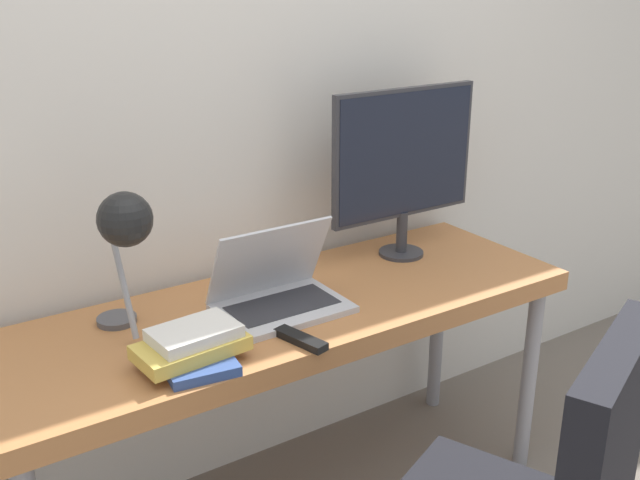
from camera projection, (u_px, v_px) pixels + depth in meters
wall_back at (223, 81)px, 2.18m from camera, size 8.00×0.05×2.60m
desk at (289, 324)px, 2.13m from camera, size 1.69×0.57×0.72m
laptop at (278, 292)px, 2.06m from camera, size 0.34×0.25×0.24m
monitor at (404, 160)px, 2.35m from camera, size 0.53×0.15×0.54m
desk_lamp at (124, 229)px, 1.78m from camera, size 0.13×0.27×0.40m
book_stack at (193, 347)px, 1.77m from camera, size 0.27×0.21×0.09m
tv_remote at (301, 339)px, 1.88m from camera, size 0.08×0.16×0.02m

